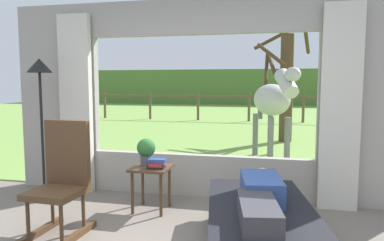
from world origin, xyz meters
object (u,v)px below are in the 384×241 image
at_px(recliner_sofa, 260,227).
at_px(rocking_chair, 62,179).
at_px(side_table, 151,175).
at_px(horse, 273,101).
at_px(potted_plant, 146,150).
at_px(reclining_person, 260,196).
at_px(pasture_tree, 285,82).
at_px(floor_lamp_left, 40,86).
at_px(book_stack, 157,164).

bearing_deg(recliner_sofa, rocking_chair, 171.47).
distance_m(side_table, horse, 3.46).
bearing_deg(potted_plant, recliner_sofa, -31.84).
bearing_deg(reclining_person, rocking_chair, 170.00).
relative_size(side_table, pasture_tree, 0.17).
height_order(rocking_chair, floor_lamp_left, floor_lamp_left).
bearing_deg(potted_plant, side_table, -36.87).
relative_size(reclining_person, side_table, 2.76).
bearing_deg(book_stack, side_table, 145.96).
height_order(side_table, floor_lamp_left, floor_lamp_left).
height_order(rocking_chair, potted_plant, rocking_chair).
relative_size(side_table, floor_lamp_left, 0.29).
height_order(recliner_sofa, book_stack, book_stack).
distance_m(book_stack, floor_lamp_left, 1.88).
bearing_deg(book_stack, reclining_person, -33.02).
bearing_deg(recliner_sofa, floor_lamp_left, 151.67).
xyz_separation_m(side_table, horse, (1.36, 3.10, 0.73)).
relative_size(potted_plant, book_stack, 1.49).
height_order(horse, pasture_tree, pasture_tree).
relative_size(recliner_sofa, horse, 1.02).
relative_size(book_stack, floor_lamp_left, 0.12).
bearing_deg(floor_lamp_left, rocking_chair, -47.80).
height_order(reclining_person, side_table, reclining_person).
distance_m(reclining_person, floor_lamp_left, 3.16).
bearing_deg(horse, reclining_person, 67.10).
bearing_deg(rocking_chair, recliner_sofa, 3.70).
bearing_deg(side_table, recliner_sofa, -31.51).
distance_m(reclining_person, pasture_tree, 6.38).
bearing_deg(pasture_tree, book_stack, -105.73).
height_order(floor_lamp_left, horse, floor_lamp_left).
bearing_deg(book_stack, horse, 68.12).
bearing_deg(horse, pasture_tree, -118.71).
distance_m(rocking_chair, floor_lamp_left, 1.63).
bearing_deg(rocking_chair, reclining_person, 2.23).
relative_size(recliner_sofa, potted_plant, 5.70).
xyz_separation_m(rocking_chair, horse, (2.00, 3.91, 0.61)).
height_order(book_stack, pasture_tree, pasture_tree).
bearing_deg(horse, book_stack, 46.30).
height_order(recliner_sofa, horse, horse).
distance_m(potted_plant, horse, 3.39).
height_order(book_stack, floor_lamp_left, floor_lamp_left).
xyz_separation_m(floor_lamp_left, pasture_tree, (3.19, 5.27, 0.05)).
height_order(reclining_person, floor_lamp_left, floor_lamp_left).
height_order(rocking_chair, book_stack, rocking_chair).
distance_m(rocking_chair, potted_plant, 1.05).
xyz_separation_m(recliner_sofa, side_table, (-1.28, 0.79, 0.21)).
relative_size(potted_plant, pasture_tree, 0.10).
height_order(recliner_sofa, potted_plant, potted_plant).
bearing_deg(recliner_sofa, book_stack, 139.36).
bearing_deg(pasture_tree, floor_lamp_left, -121.24).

